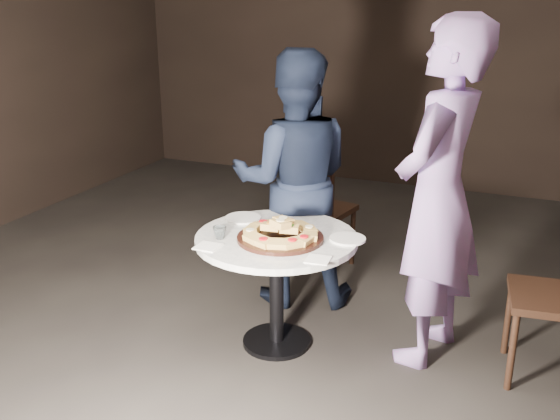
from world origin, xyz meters
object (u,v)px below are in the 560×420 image
(water_glass, at_px, (220,233))
(diner_teal, at_px, (438,197))
(focaccia_pile, at_px, (281,231))
(chair_far, at_px, (314,204))
(diner_navy, at_px, (294,180))
(serving_board, at_px, (280,238))
(table, at_px, (276,257))

(water_glass, relative_size, diner_teal, 0.04)
(focaccia_pile, bearing_deg, chair_far, 99.93)
(water_glass, height_order, chair_far, chair_far)
(focaccia_pile, relative_size, diner_navy, 0.26)
(serving_board, bearing_deg, table, 132.34)
(water_glass, xyz_separation_m, chair_far, (0.12, 1.17, -0.18))
(serving_board, bearing_deg, focaccia_pile, 53.62)
(water_glass, bearing_deg, table, 30.30)
(table, height_order, water_glass, water_glass)
(diner_navy, xyz_separation_m, diner_teal, (0.92, -0.34, 0.10))
(table, distance_m, diner_teal, 0.91)
(focaccia_pile, height_order, diner_navy, diner_navy)
(serving_board, distance_m, water_glass, 0.32)
(table, bearing_deg, diner_navy, 102.40)
(table, bearing_deg, focaccia_pile, -45.62)
(chair_far, relative_size, diner_navy, 0.55)
(table, xyz_separation_m, water_glass, (-0.26, -0.15, 0.15))
(focaccia_pile, distance_m, chair_far, 1.09)
(focaccia_pile, xyz_separation_m, diner_navy, (-0.17, 0.62, 0.09))
(serving_board, relative_size, focaccia_pile, 1.12)
(table, relative_size, serving_board, 2.23)
(table, height_order, diner_navy, diner_navy)
(focaccia_pile, distance_m, diner_navy, 0.65)
(water_glass, xyz_separation_m, diner_teal, (1.05, 0.39, 0.21))
(serving_board, relative_size, diner_teal, 0.25)
(chair_far, bearing_deg, table, 108.73)
(serving_board, distance_m, diner_navy, 0.66)
(serving_board, xyz_separation_m, diner_navy, (-0.17, 0.62, 0.13))
(focaccia_pile, height_order, chair_far, chair_far)
(diner_navy, bearing_deg, table, 81.54)
(serving_board, relative_size, water_glass, 6.33)
(focaccia_pile, relative_size, diner_teal, 0.23)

